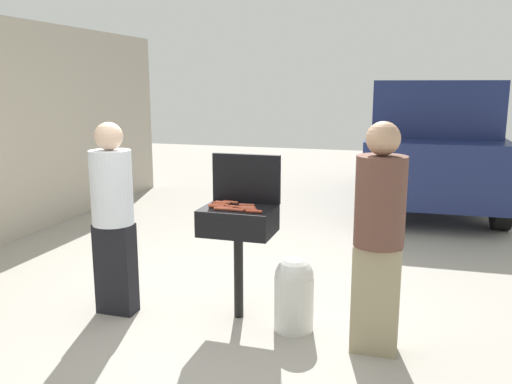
{
  "coord_description": "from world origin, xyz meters",
  "views": [
    {
      "loc": [
        1.64,
        -4.11,
        1.97
      ],
      "look_at": [
        0.26,
        0.44,
        1.0
      ],
      "focal_mm": 37.21,
      "sensor_mm": 36.0,
      "label": 1
    }
  ],
  "objects_px": {
    "hot_dog_2": "(233,207)",
    "person_right": "(379,231)",
    "hot_dog_3": "(220,203)",
    "parked_minivan": "(430,142)",
    "hot_dog_6": "(222,209)",
    "propane_tank": "(294,292)",
    "person_left": "(113,212)",
    "hot_dog_4": "(254,211)",
    "bbq_grill": "(238,225)",
    "hot_dog_1": "(249,210)",
    "hot_dog_10": "(236,210)",
    "hot_dog_5": "(247,205)",
    "hot_dog_7": "(216,206)",
    "hot_dog_8": "(231,202)",
    "hot_dog_11": "(225,208)",
    "hot_dog_9": "(223,203)",
    "hot_dog_14": "(220,205)",
    "hot_dog_12": "(217,206)",
    "hot_dog_13": "(248,208)",
    "hot_dog_0": "(247,208)"
  },
  "relations": [
    {
      "from": "hot_dog_5",
      "to": "hot_dog_12",
      "type": "bearing_deg",
      "value": -153.02
    },
    {
      "from": "hot_dog_3",
      "to": "hot_dog_4",
      "type": "relative_size",
      "value": 1.0
    },
    {
      "from": "hot_dog_1",
      "to": "hot_dog_4",
      "type": "distance_m",
      "value": 0.07
    },
    {
      "from": "propane_tank",
      "to": "hot_dog_0",
      "type": "bearing_deg",
      "value": 172.9
    },
    {
      "from": "hot_dog_8",
      "to": "hot_dog_14",
      "type": "bearing_deg",
      "value": -111.22
    },
    {
      "from": "hot_dog_3",
      "to": "propane_tank",
      "type": "bearing_deg",
      "value": -13.64
    },
    {
      "from": "hot_dog_1",
      "to": "hot_dog_10",
      "type": "relative_size",
      "value": 1.0
    },
    {
      "from": "hot_dog_7",
      "to": "hot_dog_10",
      "type": "height_order",
      "value": "same"
    },
    {
      "from": "hot_dog_2",
      "to": "person_right",
      "type": "xyz_separation_m",
      "value": [
        1.2,
        -0.24,
        -0.04
      ]
    },
    {
      "from": "hot_dog_1",
      "to": "hot_dog_11",
      "type": "xyz_separation_m",
      "value": [
        -0.2,
        0.0,
        0.0
      ]
    },
    {
      "from": "parked_minivan",
      "to": "hot_dog_13",
      "type": "bearing_deg",
      "value": 71.85
    },
    {
      "from": "hot_dog_8",
      "to": "hot_dog_12",
      "type": "height_order",
      "value": "same"
    },
    {
      "from": "hot_dog_13",
      "to": "person_right",
      "type": "height_order",
      "value": "person_right"
    },
    {
      "from": "bbq_grill",
      "to": "person_right",
      "type": "height_order",
      "value": "person_right"
    },
    {
      "from": "hot_dog_6",
      "to": "propane_tank",
      "type": "bearing_deg",
      "value": 1.67
    },
    {
      "from": "hot_dog_1",
      "to": "hot_dog_5",
      "type": "height_order",
      "value": "same"
    },
    {
      "from": "hot_dog_1",
      "to": "hot_dog_11",
      "type": "distance_m",
      "value": 0.2
    },
    {
      "from": "hot_dog_1",
      "to": "person_right",
      "type": "xyz_separation_m",
      "value": [
        1.04,
        -0.18,
        -0.04
      ]
    },
    {
      "from": "hot_dog_3",
      "to": "hot_dog_11",
      "type": "xyz_separation_m",
      "value": [
        0.1,
        -0.15,
        0.0
      ]
    },
    {
      "from": "hot_dog_1",
      "to": "hot_dog_9",
      "type": "distance_m",
      "value": 0.35
    },
    {
      "from": "hot_dog_0",
      "to": "person_left",
      "type": "height_order",
      "value": "person_left"
    },
    {
      "from": "person_left",
      "to": "hot_dog_4",
      "type": "bearing_deg",
      "value": 19.47
    },
    {
      "from": "hot_dog_0",
      "to": "hot_dog_9",
      "type": "distance_m",
      "value": 0.3
    },
    {
      "from": "hot_dog_5",
      "to": "hot_dog_14",
      "type": "distance_m",
      "value": 0.22
    },
    {
      "from": "hot_dog_2",
      "to": "propane_tank",
      "type": "relative_size",
      "value": 0.21
    },
    {
      "from": "hot_dog_0",
      "to": "hot_dog_14",
      "type": "relative_size",
      "value": 1.0
    },
    {
      "from": "hot_dog_8",
      "to": "hot_dog_11",
      "type": "distance_m",
      "value": 0.22
    },
    {
      "from": "hot_dog_5",
      "to": "hot_dog_9",
      "type": "xyz_separation_m",
      "value": [
        -0.23,
        0.04,
        0.0
      ]
    },
    {
      "from": "hot_dog_1",
      "to": "hot_dog_7",
      "type": "height_order",
      "value": "same"
    },
    {
      "from": "hot_dog_8",
      "to": "propane_tank",
      "type": "distance_m",
      "value": 0.93
    },
    {
      "from": "hot_dog_2",
      "to": "hot_dog_14",
      "type": "height_order",
      "value": "same"
    },
    {
      "from": "hot_dog_0",
      "to": "hot_dog_10",
      "type": "bearing_deg",
      "value": -133.39
    },
    {
      "from": "hot_dog_12",
      "to": "person_left",
      "type": "distance_m",
      "value": 0.9
    },
    {
      "from": "hot_dog_3",
      "to": "parked_minivan",
      "type": "relative_size",
      "value": 0.03
    },
    {
      "from": "hot_dog_9",
      "to": "hot_dog_11",
      "type": "distance_m",
      "value": 0.21
    },
    {
      "from": "hot_dog_0",
      "to": "hot_dog_6",
      "type": "distance_m",
      "value": 0.2
    },
    {
      "from": "hot_dog_2",
      "to": "hot_dog_6",
      "type": "relative_size",
      "value": 1.0
    },
    {
      "from": "hot_dog_5",
      "to": "person_right",
      "type": "relative_size",
      "value": 0.08
    },
    {
      "from": "hot_dog_5",
      "to": "hot_dog_7",
      "type": "relative_size",
      "value": 1.0
    },
    {
      "from": "person_left",
      "to": "person_right",
      "type": "bearing_deg",
      "value": 14.12
    },
    {
      "from": "hot_dog_5",
      "to": "hot_dog_13",
      "type": "height_order",
      "value": "same"
    },
    {
      "from": "hot_dog_1",
      "to": "hot_dog_10",
      "type": "bearing_deg",
      "value": -162.03
    },
    {
      "from": "hot_dog_12",
      "to": "hot_dog_11",
      "type": "bearing_deg",
      "value": -18.76
    },
    {
      "from": "hot_dog_8",
      "to": "hot_dog_14",
      "type": "height_order",
      "value": "same"
    },
    {
      "from": "hot_dog_0",
      "to": "hot_dog_2",
      "type": "distance_m",
      "value": 0.13
    },
    {
      "from": "hot_dog_11",
      "to": "person_right",
      "type": "distance_m",
      "value": 1.26
    },
    {
      "from": "hot_dog_8",
      "to": "hot_dog_9",
      "type": "relative_size",
      "value": 1.0
    },
    {
      "from": "hot_dog_12",
      "to": "person_left",
      "type": "xyz_separation_m",
      "value": [
        -0.88,
        -0.16,
        -0.07
      ]
    },
    {
      "from": "hot_dog_12",
      "to": "hot_dog_14",
      "type": "xyz_separation_m",
      "value": [
        0.01,
        0.06,
        0.0
      ]
    },
    {
      "from": "hot_dog_10",
      "to": "hot_dog_2",
      "type": "bearing_deg",
      "value": 121.46
    }
  ]
}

